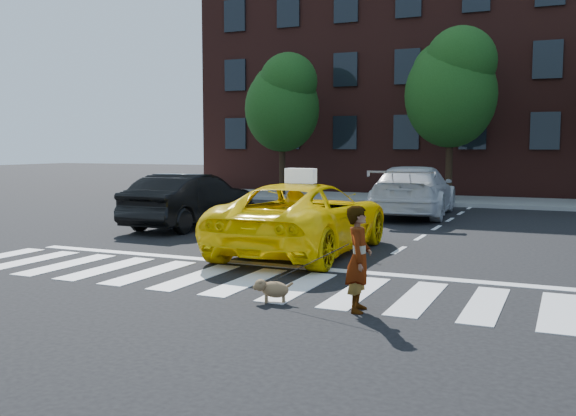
{
  "coord_description": "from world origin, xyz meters",
  "views": [
    {
      "loc": [
        5.09,
        -9.7,
        2.35
      ],
      "look_at": [
        -0.12,
        2.09,
        1.1
      ],
      "focal_mm": 40.0,
      "sensor_mm": 36.0,
      "label": 1
    }
  ],
  "objects": [
    {
      "name": "crosswalk",
      "position": [
        0.0,
        0.0,
        0.01
      ],
      "size": [
        13.0,
        2.4,
        0.01
      ],
      "primitive_type": "cube",
      "color": "silver",
      "rests_on": "ground"
    },
    {
      "name": "tree_left",
      "position": [
        -6.97,
        17.0,
        4.44
      ],
      "size": [
        3.39,
        3.38,
        6.5
      ],
      "color": "black",
      "rests_on": "ground"
    },
    {
      "name": "tree_mid",
      "position": [
        0.53,
        17.0,
        4.85
      ],
      "size": [
        3.69,
        3.69,
        7.1
      ],
      "color": "black",
      "rests_on": "ground"
    },
    {
      "name": "ground",
      "position": [
        0.0,
        0.0,
        0.0
      ],
      "size": [
        120.0,
        120.0,
        0.0
      ],
      "primitive_type": "plane",
      "color": "black",
      "rests_on": "ground"
    },
    {
      "name": "building",
      "position": [
        0.0,
        25.0,
        6.0
      ],
      "size": [
        26.0,
        10.0,
        12.0
      ],
      "primitive_type": "cube",
      "color": "#441D18",
      "rests_on": "ground"
    },
    {
      "name": "sidewalk_far",
      "position": [
        0.0,
        17.5,
        0.07
      ],
      "size": [
        30.0,
        4.0,
        0.15
      ],
      "primitive_type": "cube",
      "color": "slate",
      "rests_on": "ground"
    },
    {
      "name": "dog",
      "position": [
        1.03,
        -1.12,
        0.21
      ],
      "size": [
        0.59,
        0.4,
        0.35
      ],
      "rotation": [
        0.0,
        0.0,
        0.4
      ],
      "color": "#9B6B4F",
      "rests_on": "ground"
    },
    {
      "name": "black_sedan",
      "position": [
        -5.0,
        6.12,
        0.78
      ],
      "size": [
        1.78,
        4.77,
        1.56
      ],
      "primitive_type": "imported",
      "rotation": [
        0.0,
        0.0,
        3.11
      ],
      "color": "black",
      "rests_on": "ground"
    },
    {
      "name": "white_suv",
      "position": [
        0.26,
        11.77,
        0.84
      ],
      "size": [
        2.78,
        5.96,
        1.68
      ],
      "primitive_type": "imported",
      "rotation": [
        0.0,
        0.0,
        3.22
      ],
      "color": "silver",
      "rests_on": "ground"
    },
    {
      "name": "woman",
      "position": [
        2.38,
        -1.1,
        0.76
      ],
      "size": [
        0.45,
        0.61,
        1.51
      ],
      "primitive_type": "imported",
      "rotation": [
        0.0,
        0.0,
        1.75
      ],
      "color": "#999999",
      "rests_on": "ground"
    },
    {
      "name": "taxi_sign",
      "position": [
        -0.28,
        3.13,
        1.71
      ],
      "size": [
        0.65,
        0.29,
        0.32
      ],
      "primitive_type": "cube",
      "rotation": [
        0.0,
        0.0,
        3.15
      ],
      "color": "white",
      "rests_on": "taxi"
    },
    {
      "name": "taxi",
      "position": [
        -0.28,
        3.33,
        0.77
      ],
      "size": [
        2.63,
        5.6,
        1.55
      ],
      "primitive_type": "imported",
      "rotation": [
        0.0,
        0.0,
        3.15
      ],
      "color": "yellow",
      "rests_on": "ground"
    },
    {
      "name": "stop_line",
      "position": [
        0.0,
        1.6,
        0.01
      ],
      "size": [
        12.0,
        0.3,
        0.01
      ],
      "primitive_type": "cube",
      "color": "silver",
      "rests_on": "ground"
    }
  ]
}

